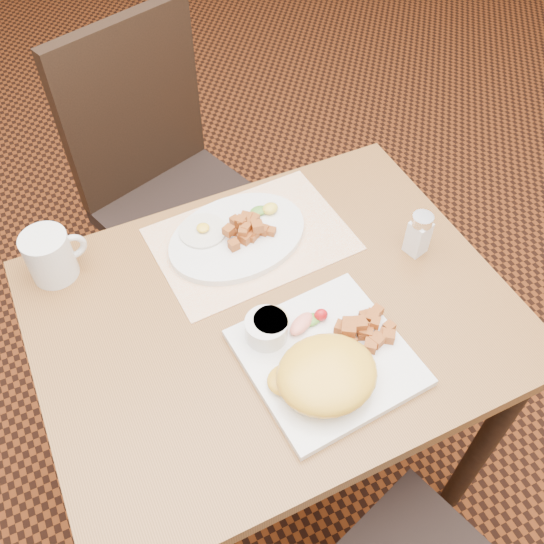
{
  "coord_description": "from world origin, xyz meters",
  "views": [
    {
      "loc": [
        -0.3,
        -0.62,
        1.7
      ],
      "look_at": [
        0.01,
        0.04,
        0.82
      ],
      "focal_mm": 40.0,
      "sensor_mm": 36.0,
      "label": 1
    }
  ],
  "objects_px": {
    "plate_oval": "(238,237)",
    "chair_far": "(167,179)",
    "table": "(274,341)",
    "coffee_mug": "(51,256)",
    "salt_shaker": "(419,233)",
    "plate_square": "(327,357)"
  },
  "relations": [
    {
      "from": "plate_oval",
      "to": "coffee_mug",
      "type": "height_order",
      "value": "coffee_mug"
    },
    {
      "from": "salt_shaker",
      "to": "coffee_mug",
      "type": "xyz_separation_m",
      "value": [
        -0.69,
        0.26,
        0.0
      ]
    },
    {
      "from": "plate_square",
      "to": "plate_oval",
      "type": "xyz_separation_m",
      "value": [
        -0.03,
        0.34,
        0.0
      ]
    },
    {
      "from": "chair_far",
      "to": "salt_shaker",
      "type": "height_order",
      "value": "chair_far"
    },
    {
      "from": "table",
      "to": "plate_square",
      "type": "xyz_separation_m",
      "value": [
        0.04,
        -0.14,
        0.12
      ]
    },
    {
      "from": "chair_far",
      "to": "salt_shaker",
      "type": "xyz_separation_m",
      "value": [
        0.34,
        -0.67,
        0.26
      ]
    },
    {
      "from": "table",
      "to": "salt_shaker",
      "type": "bearing_deg",
      "value": 2.25
    },
    {
      "from": "table",
      "to": "salt_shaker",
      "type": "distance_m",
      "value": 0.37
    },
    {
      "from": "chair_far",
      "to": "plate_square",
      "type": "bearing_deg",
      "value": 74.91
    },
    {
      "from": "plate_oval",
      "to": "salt_shaker",
      "type": "bearing_deg",
      "value": -29.82
    },
    {
      "from": "chair_far",
      "to": "salt_shaker",
      "type": "relative_size",
      "value": 9.7
    },
    {
      "from": "table",
      "to": "coffee_mug",
      "type": "xyz_separation_m",
      "value": [
        -0.35,
        0.27,
        0.16
      ]
    },
    {
      "from": "chair_far",
      "to": "salt_shaker",
      "type": "distance_m",
      "value": 0.8
    },
    {
      "from": "chair_far",
      "to": "plate_oval",
      "type": "relative_size",
      "value": 3.19
    },
    {
      "from": "table",
      "to": "plate_square",
      "type": "distance_m",
      "value": 0.19
    },
    {
      "from": "plate_square",
      "to": "coffee_mug",
      "type": "xyz_separation_m",
      "value": [
        -0.39,
        0.41,
        0.04
      ]
    },
    {
      "from": "chair_far",
      "to": "coffee_mug",
      "type": "bearing_deg",
      "value": 31.57
    },
    {
      "from": "plate_oval",
      "to": "chair_far",
      "type": "bearing_deg",
      "value": 92.27
    },
    {
      "from": "table",
      "to": "plate_square",
      "type": "height_order",
      "value": "plate_square"
    },
    {
      "from": "chair_far",
      "to": "plate_square",
      "type": "xyz_separation_m",
      "value": [
        0.05,
        -0.83,
        0.22
      ]
    },
    {
      "from": "plate_oval",
      "to": "salt_shaker",
      "type": "distance_m",
      "value": 0.37
    },
    {
      "from": "plate_square",
      "to": "coffee_mug",
      "type": "height_order",
      "value": "coffee_mug"
    }
  ]
}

